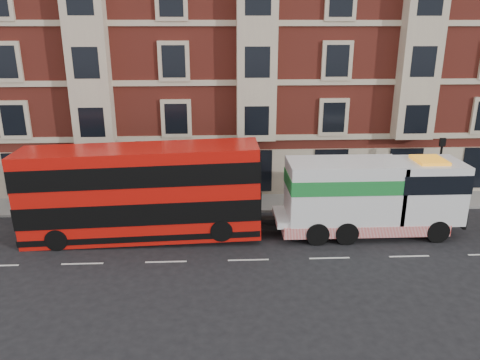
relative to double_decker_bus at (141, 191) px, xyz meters
name	(u,v)px	position (x,y,z in m)	size (l,w,h in m)	color
ground	(248,260)	(5.46, -2.81, -2.65)	(120.00, 120.00, 0.00)	black
sidewalk	(241,203)	(5.46, 4.69, -2.57)	(90.00, 3.00, 0.15)	slate
victorian_terrace	(243,37)	(5.96, 12.19, 7.42)	(45.00, 12.00, 20.40)	maroon
lamp_post_west	(140,172)	(-0.54, 3.39, 0.03)	(0.35, 0.15, 4.35)	black
lamp_post_east	(439,167)	(17.46, 3.39, 0.03)	(0.35, 0.15, 4.35)	black
double_decker_bus	(141,191)	(0.00, 0.00, 0.00)	(12.34, 2.83, 5.00)	red
tow_truck	(368,196)	(12.07, 0.00, -0.46)	(9.89, 2.92, 4.12)	white
pedestrian	(148,191)	(-0.37, 4.71, -1.68)	(0.60, 0.39, 1.63)	#181E31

